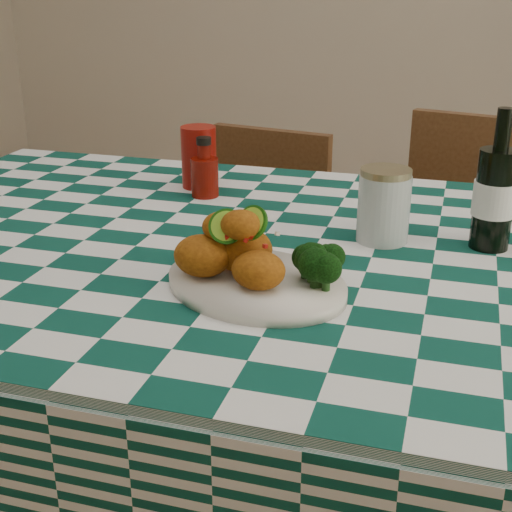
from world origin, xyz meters
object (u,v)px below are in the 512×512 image
(mason_jar, at_px, (384,205))
(beer_bottle, at_px, (497,180))
(wooden_chair_left, at_px, (246,278))
(wooden_chair_right, at_px, (451,285))
(red_tumbler, at_px, (199,157))
(dining_table, at_px, (256,429))
(ketchup_bottle, at_px, (205,167))
(fried_chicken_pile, at_px, (243,244))
(plate, at_px, (256,284))

(mason_jar, bearing_deg, beer_bottle, 6.31)
(wooden_chair_left, relative_size, wooden_chair_right, 0.93)
(red_tumbler, relative_size, wooden_chair_left, 0.17)
(dining_table, xyz_separation_m, red_tumbler, (-0.23, 0.32, 0.46))
(dining_table, xyz_separation_m, ketchup_bottle, (-0.19, 0.25, 0.46))
(wooden_chair_left, height_order, wooden_chair_right, wooden_chair_right)
(beer_bottle, bearing_deg, red_tumbler, 161.46)
(red_tumbler, bearing_deg, fried_chicken_pile, -62.48)
(red_tumbler, height_order, beer_bottle, beer_bottle)
(dining_table, xyz_separation_m, mason_jar, (0.21, 0.09, 0.46))
(wooden_chair_left, bearing_deg, mason_jar, -43.37)
(dining_table, relative_size, wooden_chair_right, 1.90)
(red_tumbler, bearing_deg, wooden_chair_right, 35.75)
(red_tumbler, distance_m, wooden_chair_right, 0.82)
(beer_bottle, height_order, wooden_chair_left, beer_bottle)
(plate, relative_size, fried_chicken_pile, 1.76)
(dining_table, bearing_deg, mason_jar, 22.32)
(red_tumbler, bearing_deg, beer_bottle, -18.54)
(red_tumbler, xyz_separation_m, mason_jar, (0.44, -0.23, -0.00))
(fried_chicken_pile, height_order, beer_bottle, beer_bottle)
(dining_table, height_order, ketchup_bottle, ketchup_bottle)
(mason_jar, bearing_deg, wooden_chair_left, 126.69)
(plate, height_order, wooden_chair_left, wooden_chair_left)
(mason_jar, distance_m, wooden_chair_left, 0.87)
(mason_jar, bearing_deg, red_tumbler, 152.33)
(plate, relative_size, ketchup_bottle, 2.31)
(beer_bottle, bearing_deg, ketchup_bottle, 166.10)
(beer_bottle, bearing_deg, dining_table, -164.87)
(fried_chicken_pile, bearing_deg, dining_table, 100.09)
(dining_table, height_order, wooden_chair_right, wooden_chair_right)
(dining_table, height_order, beer_bottle, beer_bottle)
(plate, relative_size, red_tumbler, 2.18)
(plate, bearing_deg, red_tumbler, 119.32)
(fried_chicken_pile, bearing_deg, red_tumbler, 117.52)
(plate, bearing_deg, ketchup_bottle, 119.23)
(fried_chicken_pile, relative_size, wooden_chair_right, 0.19)
(red_tumbler, xyz_separation_m, beer_bottle, (0.62, -0.21, 0.05))
(red_tumbler, relative_size, mason_jar, 1.02)
(plate, distance_m, fried_chicken_pile, 0.07)
(red_tumbler, height_order, wooden_chair_right, red_tumbler)
(dining_table, relative_size, fried_chicken_pile, 9.85)
(mason_jar, bearing_deg, ketchup_bottle, 157.56)
(ketchup_bottle, relative_size, wooden_chair_right, 0.15)
(red_tumbler, distance_m, wooden_chair_left, 0.58)
(plate, height_order, red_tumbler, red_tumbler)
(ketchup_bottle, bearing_deg, dining_table, -53.04)
(fried_chicken_pile, bearing_deg, ketchup_bottle, 117.16)
(ketchup_bottle, distance_m, beer_bottle, 0.61)
(plate, height_order, wooden_chair_right, wooden_chair_right)
(ketchup_bottle, relative_size, wooden_chair_left, 0.16)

